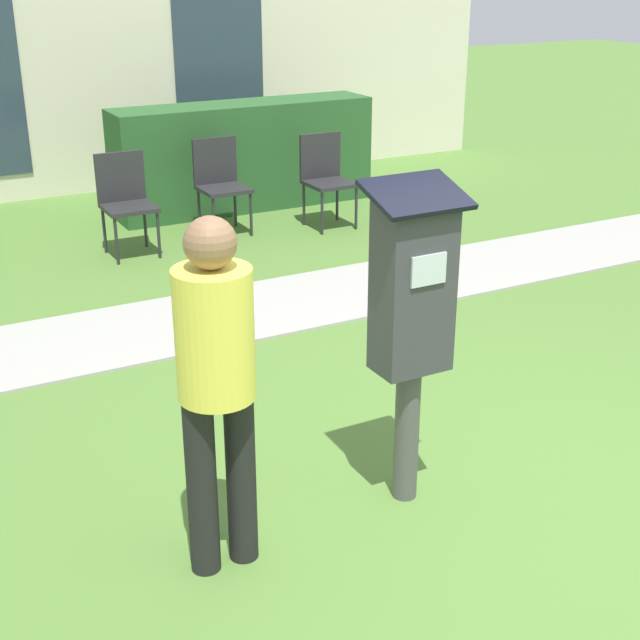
% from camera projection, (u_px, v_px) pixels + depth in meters
% --- Properties ---
extents(ground_plane, '(40.00, 40.00, 0.00)m').
position_uv_depth(ground_plane, '(543.00, 514.00, 4.28)').
color(ground_plane, '#517A33').
extents(sidewalk, '(12.00, 1.10, 0.02)m').
position_uv_depth(sidewalk, '(268.00, 307.00, 6.80)').
color(sidewalk, '#A3A099').
rests_on(sidewalk, ground).
extents(building_facade, '(10.00, 0.26, 3.20)m').
position_uv_depth(building_facade, '(95.00, 45.00, 9.76)').
color(building_facade, beige).
rests_on(building_facade, ground).
extents(parking_meter, '(0.44, 0.31, 1.59)m').
position_uv_depth(parking_meter, '(412.00, 305.00, 4.05)').
color(parking_meter, '#4C4C4C').
rests_on(parking_meter, ground).
extents(person_standing, '(0.32, 0.32, 1.58)m').
position_uv_depth(person_standing, '(216.00, 372.00, 3.60)').
color(person_standing, black).
rests_on(person_standing, ground).
extents(outdoor_chair_left, '(0.44, 0.44, 0.90)m').
position_uv_depth(outdoor_chair_left, '(125.00, 196.00, 7.89)').
color(outdoor_chair_left, '#262628').
rests_on(outdoor_chair_left, ground).
extents(outdoor_chair_middle, '(0.44, 0.44, 0.90)m').
position_uv_depth(outdoor_chair_middle, '(220.00, 178.00, 8.53)').
color(outdoor_chair_middle, '#262628').
rests_on(outdoor_chair_middle, ground).
extents(outdoor_chair_right, '(0.44, 0.44, 0.90)m').
position_uv_depth(outdoor_chair_right, '(325.00, 173.00, 8.74)').
color(outdoor_chair_right, '#262628').
rests_on(outdoor_chair_right, ground).
extents(hedge_row, '(2.77, 0.60, 1.10)m').
position_uv_depth(hedge_row, '(244.00, 156.00, 9.38)').
color(hedge_row, '#285628').
rests_on(hedge_row, ground).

